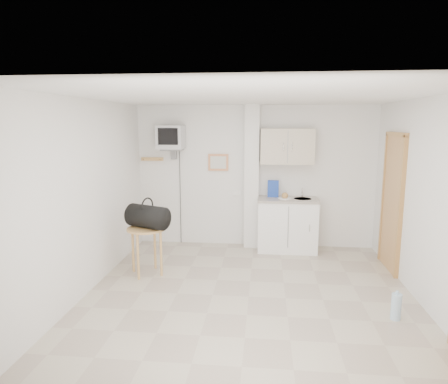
# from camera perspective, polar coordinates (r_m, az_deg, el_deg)

# --- Properties ---
(ground) EXTENTS (4.50, 4.50, 0.00)m
(ground) POSITION_cam_1_polar(r_m,az_deg,el_deg) (5.28, 3.55, -14.69)
(ground) COLOR #B7AB95
(ground) RESTS_ON ground
(room_envelope) EXTENTS (4.24, 4.54, 2.55)m
(room_envelope) POSITION_cam_1_polar(r_m,az_deg,el_deg) (4.94, 6.57, 2.16)
(room_envelope) COLOR white
(room_envelope) RESTS_ON ground
(kitchenette) EXTENTS (1.03, 0.58, 2.10)m
(kitchenette) POSITION_cam_1_polar(r_m,az_deg,el_deg) (6.96, 9.02, -1.79)
(kitchenette) COLOR white
(kitchenette) RESTS_ON ground
(crt_television) EXTENTS (0.44, 0.45, 2.15)m
(crt_television) POSITION_cam_1_polar(r_m,az_deg,el_deg) (7.02, -7.59, 7.66)
(crt_television) COLOR slate
(crt_television) RESTS_ON ground
(round_table) EXTENTS (0.55, 0.55, 0.70)m
(round_table) POSITION_cam_1_polar(r_m,az_deg,el_deg) (5.93, -11.05, -6.08)
(round_table) COLOR tan
(round_table) RESTS_ON ground
(duffel_bag) EXTENTS (0.68, 0.55, 0.45)m
(duffel_bag) POSITION_cam_1_polar(r_m,az_deg,el_deg) (5.85, -10.85, -3.45)
(duffel_bag) COLOR black
(duffel_bag) RESTS_ON round_table
(water_bottle) EXTENTS (0.11, 0.11, 0.34)m
(water_bottle) POSITION_cam_1_polar(r_m,az_deg,el_deg) (5.06, 23.38, -14.79)
(water_bottle) COLOR #A4C5DF
(water_bottle) RESTS_ON ground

